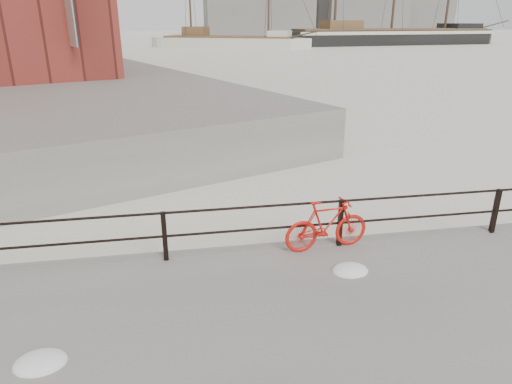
{
  "coord_description": "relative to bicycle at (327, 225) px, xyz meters",
  "views": [
    {
      "loc": [
        -6.64,
        -8.14,
        4.72
      ],
      "look_at": [
        -4.94,
        1.5,
        1.0
      ],
      "focal_mm": 32.0,
      "sensor_mm": 36.0,
      "label": 1
    }
  ],
  "objects": [
    {
      "name": "industrial_east",
      "position": [
        81.82,
        150.25,
        6.12
      ],
      "size": [
        20.0,
        16.0,
        14.0
      ],
      "primitive_type": "cube",
      "color": "gray",
      "rests_on": "ground"
    },
    {
      "name": "industrial_west",
      "position": [
        23.82,
        140.25,
        8.12
      ],
      "size": [
        32.0,
        18.0,
        18.0
      ],
      "primitive_type": "cube",
      "color": "gray",
      "rests_on": "ground"
    },
    {
      "name": "barque_black",
      "position": [
        39.73,
        80.73,
        -0.88
      ],
      "size": [
        55.27,
        23.1,
        30.84
      ],
      "primitive_type": null,
      "rotation": [
        0.0,
        0.0,
        0.1
      ],
      "color": "black",
      "rests_on": "ground"
    },
    {
      "name": "ground",
      "position": [
        3.82,
        0.25,
        -0.88
      ],
      "size": [
        400.0,
        400.0,
        0.0
      ],
      "primitive_type": "plane",
      "color": "white",
      "rests_on": "ground"
    },
    {
      "name": "guardrail",
      "position": [
        3.82,
        0.1,
        -0.03
      ],
      "size": [
        28.0,
        0.1,
        1.0
      ],
      "primitive_type": null,
      "color": "black",
      "rests_on": "promenade"
    },
    {
      "name": "bicycle",
      "position": [
        0.0,
        0.0,
        0.0
      ],
      "size": [
        1.78,
        0.46,
        1.06
      ],
      "primitive_type": "imported",
      "rotation": [
        0.0,
        0.0,
        0.12
      ],
      "color": "red",
      "rests_on": "promenade"
    },
    {
      "name": "schooner_mid",
      "position": [
        7.19,
        75.9,
        -0.88
      ],
      "size": [
        33.58,
        24.45,
        22.06
      ],
      "primitive_type": null,
      "rotation": [
        0.0,
        0.0,
        -0.42
      ],
      "color": "beige",
      "rests_on": "ground"
    }
  ]
}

